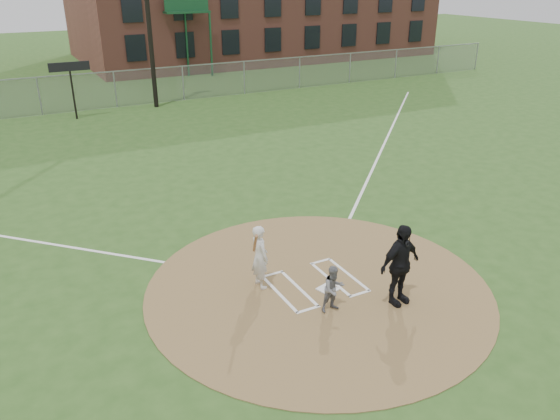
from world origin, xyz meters
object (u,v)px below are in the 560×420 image
home_plate (328,289)px  umpire (400,265)px  catcher (334,289)px  batter_at_plate (260,256)px

home_plate → umpire: 1.92m
catcher → batter_at_plate: size_ratio=0.63×
catcher → batter_at_plate: batter_at_plate is taller
home_plate → catcher: catcher is taller
catcher → home_plate: bearing=64.1°
home_plate → catcher: size_ratio=0.38×
home_plate → umpire: bearing=-46.7°
catcher → umpire: bearing=-16.8°
batter_at_plate → umpire: bearing=-40.3°
batter_at_plate → home_plate: bearing=-33.8°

